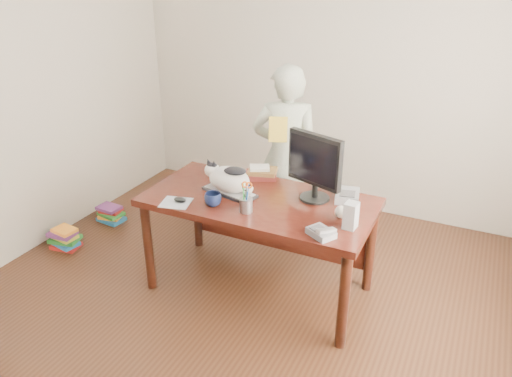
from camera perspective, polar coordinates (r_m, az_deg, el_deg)
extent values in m
plane|color=black|center=(3.45, -4.12, -16.48)|extent=(4.50, 4.50, 0.00)
plane|color=white|center=(4.76, 9.12, 13.35)|extent=(4.00, 0.00, 4.00)
cube|color=black|center=(3.49, 0.35, -1.55)|extent=(1.60, 0.80, 0.05)
cylinder|color=black|center=(3.77, -12.23, -6.54)|extent=(0.07, 0.07, 0.70)
cylinder|color=black|center=(3.20, 9.99, -12.60)|extent=(0.07, 0.07, 0.70)
cylinder|color=black|center=(4.25, -6.75, -2.30)|extent=(0.07, 0.07, 0.70)
cylinder|color=black|center=(3.76, 12.95, -6.73)|extent=(0.07, 0.07, 0.70)
cube|color=black|center=(3.93, 2.59, -3.68)|extent=(1.45, 0.03, 0.50)
cube|color=black|center=(3.56, -3.04, -0.43)|extent=(0.43, 0.24, 0.02)
cube|color=silver|center=(3.55, -3.04, -0.25)|extent=(0.40, 0.21, 0.00)
ellipsoid|color=white|center=(3.52, -3.07, 1.02)|extent=(0.34, 0.26, 0.19)
ellipsoid|color=white|center=(3.58, -5.01, 2.11)|extent=(0.13, 0.13, 0.10)
ellipsoid|color=black|center=(3.57, -5.03, 2.62)|extent=(0.09, 0.09, 0.04)
cone|color=black|center=(3.57, -5.44, 3.03)|extent=(0.06, 0.06, 0.06)
cone|color=black|center=(3.53, -4.85, 2.84)|extent=(0.06, 0.06, 0.06)
ellipsoid|color=black|center=(3.45, -2.43, 2.03)|extent=(0.19, 0.16, 0.04)
cylinder|color=white|center=(3.48, -0.72, -0.32)|extent=(0.07, 0.13, 0.04)
cylinder|color=black|center=(3.50, 6.71, -1.05)|extent=(0.26, 0.26, 0.02)
cylinder|color=black|center=(3.47, 6.75, -0.23)|extent=(0.05, 0.05, 0.09)
cube|color=black|center=(3.37, 6.75, 3.29)|extent=(0.42, 0.18, 0.36)
cube|color=black|center=(3.35, 6.48, 3.18)|extent=(0.37, 0.13, 0.30)
cylinder|color=gray|center=(3.29, -1.15, -1.90)|extent=(0.09, 0.09, 0.10)
cylinder|color=black|center=(3.26, -1.38, -0.49)|extent=(0.03, 0.03, 0.14)
cylinder|color=#0B44A6|center=(3.23, -1.00, -0.73)|extent=(0.02, 0.03, 0.14)
cylinder|color=#B21E19|center=(3.26, -1.05, -0.49)|extent=(0.01, 0.04, 0.14)
cylinder|color=#1C8D2C|center=(3.24, -1.42, -0.69)|extent=(0.02, 0.03, 0.14)
cylinder|color=#BABABF|center=(3.24, -1.07, -0.51)|extent=(0.02, 0.02, 0.11)
cylinder|color=#BABABF|center=(3.24, -0.94, -0.53)|extent=(0.01, 0.02, 0.11)
torus|color=#FE630D|center=(3.22, -1.27, 0.45)|extent=(0.05, 0.02, 0.05)
torus|color=#FE630D|center=(3.21, -0.79, 0.37)|extent=(0.05, 0.02, 0.05)
cube|color=silver|center=(3.46, -9.14, -1.61)|extent=(0.23, 0.22, 0.00)
ellipsoid|color=black|center=(3.46, -8.70, -1.26)|extent=(0.10, 0.08, 0.04)
imported|color=black|center=(3.38, -4.95, -1.24)|extent=(0.16, 0.16, 0.09)
cube|color=slate|center=(3.05, 7.45, -5.04)|extent=(0.20, 0.18, 0.04)
cube|color=#444447|center=(3.05, 7.01, -4.50)|extent=(0.10, 0.10, 0.01)
cube|color=#BABABF|center=(3.01, 8.05, -4.77)|extent=(0.10, 0.14, 0.05)
cube|color=#A4A4A6|center=(3.13, 10.79, -3.06)|extent=(0.08, 0.09, 0.17)
sphere|color=white|center=(3.26, 9.71, -2.65)|extent=(0.08, 0.08, 0.08)
cube|color=#4E1714|center=(3.81, 0.58, 1.56)|extent=(0.28, 0.25, 0.04)
cube|color=brown|center=(3.79, 0.74, 2.00)|extent=(0.25, 0.21, 0.03)
cube|color=white|center=(3.79, 0.42, 2.40)|extent=(0.19, 0.17, 0.02)
cube|color=slate|center=(3.51, 10.40, -0.83)|extent=(0.20, 0.24, 0.06)
cube|color=#444447|center=(3.47, 10.41, -0.57)|extent=(0.13, 0.13, 0.01)
imported|color=white|center=(4.20, 3.39, 3.77)|extent=(0.66, 0.54, 1.54)
cube|color=gold|center=(3.95, 2.55, 6.76)|extent=(0.17, 0.13, 0.20)
cube|color=#A41917|center=(4.64, -20.87, -6.13)|extent=(0.25, 0.19, 0.03)
cube|color=#1A5F9F|center=(4.61, -20.88, -5.87)|extent=(0.23, 0.18, 0.03)
cube|color=#247A27|center=(4.62, -20.98, -5.40)|extent=(0.27, 0.22, 0.03)
cube|color=gold|center=(4.59, -21.00, -5.15)|extent=(0.21, 0.16, 0.03)
cube|color=#692E73|center=(4.58, -21.26, -4.82)|extent=(0.23, 0.17, 0.03)
cube|color=orange|center=(4.57, -21.05, -4.47)|extent=(0.21, 0.17, 0.03)
cube|color=#1A5F9F|center=(4.95, -16.19, -3.37)|extent=(0.25, 0.19, 0.03)
cube|color=orange|center=(4.95, -16.26, -2.99)|extent=(0.22, 0.19, 0.03)
cube|color=#247A27|center=(4.91, -16.22, -2.78)|extent=(0.24, 0.19, 0.03)
cube|color=#A41917|center=(4.92, -16.25, -2.39)|extent=(0.21, 0.16, 0.03)
cube|color=#692E73|center=(4.90, -16.46, -2.13)|extent=(0.22, 0.17, 0.03)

